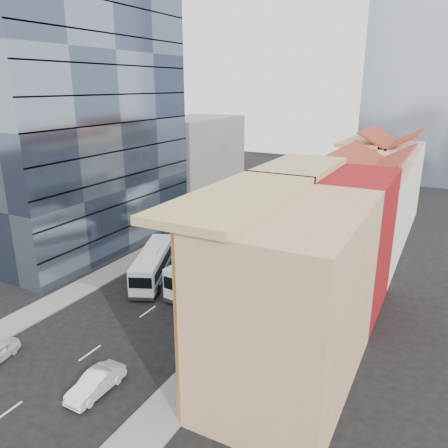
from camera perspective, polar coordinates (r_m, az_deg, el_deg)
The scene contains 14 objects.
ground at distance 34.62m, azimuth -18.31°, elevation -16.52°, with size 200.00×200.00×0.00m, color black.
sidewalk_right at distance 47.12m, azimuth 9.01°, elevation -6.16°, with size 3.00×90.00×0.15m, color slate.
sidewalk_left at distance 54.42m, azimuth -8.15°, elevation -2.79°, with size 3.00×90.00×0.15m, color slate.
shophouse_tan at distance 28.43m, azimuth 8.81°, elevation -9.65°, with size 8.00×14.00×12.00m, color tan.
shophouse_red at distance 39.11m, azimuth 14.64°, elevation -2.25°, with size 8.00×10.00×12.00m, color maroon.
shophouse_cream_near at distance 48.29m, azimuth 17.22°, elevation 0.09°, with size 8.00×9.00×10.00m, color white.
shophouse_cream_mid at distance 56.86m, azimuth 18.99°, elevation 2.52°, with size 8.00×9.00×10.00m, color white.
shophouse_cream_far at distance 66.90m, azimuth 20.53°, elevation 4.97°, with size 8.00×12.00×11.00m, color white.
office_tower at distance 54.50m, azimuth -18.23°, elevation 12.69°, with size 12.00×26.00×30.00m, color #354055.
office_block_far at distance 72.81m, azimuth -4.01°, elevation 8.21°, with size 10.00×18.00×14.00m, color gray.
bus_left_near at distance 44.98m, azimuth -9.21°, elevation -5.12°, with size 2.46×10.50×3.37m, color white, non-canonical shape.
bus_left_far at distance 59.43m, azimuth 2.88°, elevation 0.88°, with size 2.60×11.10×3.56m, color white, non-canonical shape.
bus_right at distance 43.25m, azimuth -1.62°, elevation -5.60°, with size 2.71×11.58×3.71m, color white, non-canonical shape.
sedan_right at distance 30.93m, azimuth -16.40°, elevation -19.30°, with size 1.49×4.27×1.41m, color silver.
Camera 1 is at (21.80, -19.06, 18.97)m, focal length 35.00 mm.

